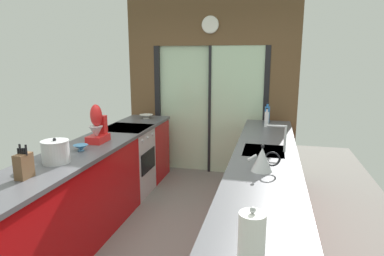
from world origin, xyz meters
name	(u,v)px	position (x,y,z in m)	size (l,w,h in m)	color
ground_plane	(180,223)	(0.00, 0.60, -0.01)	(5.04, 7.60, 0.02)	slate
back_wall_unit	(210,77)	(0.00, 2.40, 1.52)	(2.64, 0.12, 2.70)	brown
left_counter_run	(83,192)	(-0.91, 0.13, 0.47)	(0.62, 3.80, 0.92)	#AD0C0F
right_counter_run	(263,203)	(0.91, 0.30, 0.46)	(0.62, 3.80, 0.92)	#AD0C0F
sink_faucet	(282,134)	(1.06, 0.55, 1.10)	(0.19, 0.02, 0.27)	#B7BABC
oven_range	(128,161)	(-0.91, 1.25, 0.46)	(0.60, 0.60, 0.92)	#B7BABC
mixing_bowl_mid	(81,147)	(-0.89, 0.12, 0.95)	(0.15, 0.15, 0.06)	teal
mixing_bowl_far	(146,116)	(-0.89, 1.93, 0.95)	(0.21, 0.21, 0.06)	silver
knife_block	(24,165)	(-0.89, -0.68, 1.02)	(0.09, 0.14, 0.27)	brown
stand_mixer	(97,128)	(-0.89, 0.47, 1.08)	(0.17, 0.27, 0.42)	red
stock_pot	(56,152)	(-0.89, -0.28, 1.02)	(0.24, 0.24, 0.23)	#B7BABC
kettle	(262,159)	(0.89, -0.08, 1.02)	(0.26, 0.17, 0.23)	#B7BABC
soap_bottle_near	(267,119)	(0.89, 1.73, 1.03)	(0.06, 0.06, 0.25)	silver
soap_bottle_far	(267,114)	(0.89, 2.04, 1.04)	(0.07, 0.07, 0.28)	#286BB7
paper_towel_roll	(251,245)	(0.89, -1.45, 1.06)	(0.14, 0.14, 0.32)	#B7BABC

